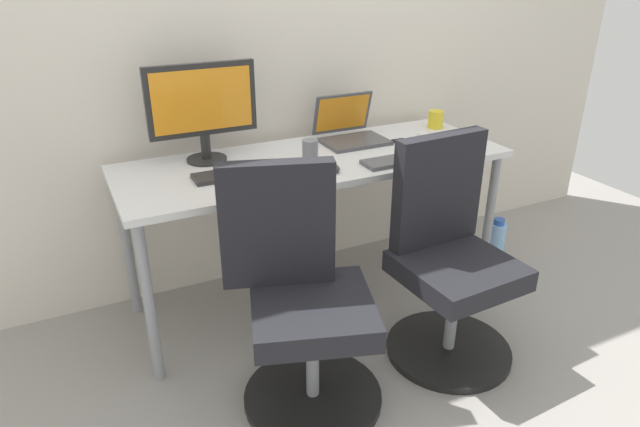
{
  "coord_description": "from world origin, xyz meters",
  "views": [
    {
      "loc": [
        -1.05,
        -2.2,
        1.59
      ],
      "look_at": [
        0.0,
        -0.05,
        0.48
      ],
      "focal_mm": 31.54,
      "sensor_mm": 36.0,
      "label": 1
    }
  ],
  "objects_px": {
    "desktop_monitor": "(202,106)",
    "coffee_mug": "(436,119)",
    "water_bottle_on_floor": "(496,246)",
    "open_laptop": "(350,130)",
    "office_chair_right": "(448,262)",
    "office_chair_left": "(301,302)"
  },
  "relations": [
    {
      "from": "water_bottle_on_floor",
      "to": "open_laptop",
      "type": "relative_size",
      "value": 1.0
    },
    {
      "from": "office_chair_left",
      "to": "desktop_monitor",
      "type": "xyz_separation_m",
      "value": [
        -0.11,
        0.78,
        0.57
      ]
    },
    {
      "from": "desktop_monitor",
      "to": "coffee_mug",
      "type": "xyz_separation_m",
      "value": [
        1.24,
        -0.02,
        -0.2
      ]
    },
    {
      "from": "office_chair_left",
      "to": "coffee_mug",
      "type": "height_order",
      "value": "office_chair_left"
    },
    {
      "from": "open_laptop",
      "to": "desktop_monitor",
      "type": "bearing_deg",
      "value": 178.93
    },
    {
      "from": "desktop_monitor",
      "to": "coffee_mug",
      "type": "height_order",
      "value": "desktop_monitor"
    },
    {
      "from": "desktop_monitor",
      "to": "open_laptop",
      "type": "bearing_deg",
      "value": -1.07
    },
    {
      "from": "office_chair_left",
      "to": "water_bottle_on_floor",
      "type": "relative_size",
      "value": 3.03
    },
    {
      "from": "desktop_monitor",
      "to": "open_laptop",
      "type": "distance_m",
      "value": 0.75
    },
    {
      "from": "coffee_mug",
      "to": "office_chair_left",
      "type": "bearing_deg",
      "value": -146.26
    },
    {
      "from": "office_chair_left",
      "to": "desktop_monitor",
      "type": "bearing_deg",
      "value": 97.88
    },
    {
      "from": "office_chair_left",
      "to": "office_chair_right",
      "type": "xyz_separation_m",
      "value": [
        0.68,
        0.0,
        0.0
      ]
    },
    {
      "from": "office_chair_right",
      "to": "open_laptop",
      "type": "relative_size",
      "value": 3.03
    },
    {
      "from": "office_chair_left",
      "to": "water_bottle_on_floor",
      "type": "distance_m",
      "value": 1.43
    },
    {
      "from": "office_chair_right",
      "to": "office_chair_left",
      "type": "bearing_deg",
      "value": -179.75
    },
    {
      "from": "desktop_monitor",
      "to": "open_laptop",
      "type": "height_order",
      "value": "desktop_monitor"
    },
    {
      "from": "office_chair_right",
      "to": "open_laptop",
      "type": "distance_m",
      "value": 0.85
    },
    {
      "from": "office_chair_left",
      "to": "coffee_mug",
      "type": "xyz_separation_m",
      "value": [
        1.14,
        0.76,
        0.37
      ]
    },
    {
      "from": "office_chair_right",
      "to": "water_bottle_on_floor",
      "type": "distance_m",
      "value": 0.82
    },
    {
      "from": "water_bottle_on_floor",
      "to": "coffee_mug",
      "type": "bearing_deg",
      "value": 120.52
    },
    {
      "from": "water_bottle_on_floor",
      "to": "open_laptop",
      "type": "height_order",
      "value": "open_laptop"
    },
    {
      "from": "water_bottle_on_floor",
      "to": "coffee_mug",
      "type": "distance_m",
      "value": 0.76
    }
  ]
}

